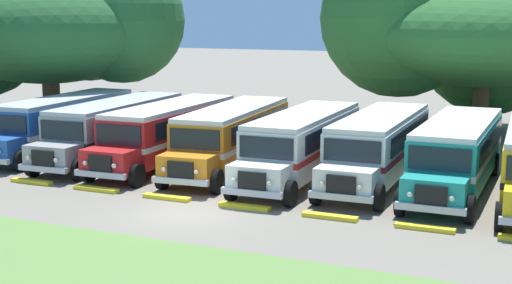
# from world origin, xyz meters

# --- Properties ---
(ground_plane) EXTENTS (220.00, 220.00, 0.00)m
(ground_plane) POSITION_xyz_m (0.00, 0.00, 0.00)
(ground_plane) COLOR slate
(parked_bus_slot_0) EXTENTS (3.14, 10.90, 2.82)m
(parked_bus_slot_0) POSITION_xyz_m (-11.70, 7.93, 1.58)
(parked_bus_slot_0) COLOR #23519E
(parked_bus_slot_0) RESTS_ON ground_plane
(parked_bus_slot_1) EXTENTS (3.13, 10.90, 2.82)m
(parked_bus_slot_1) POSITION_xyz_m (-8.15, 7.47, 1.58)
(parked_bus_slot_1) COLOR #9E9993
(parked_bus_slot_1) RESTS_ON ground_plane
(parked_bus_slot_2) EXTENTS (2.90, 10.87, 2.82)m
(parked_bus_slot_2) POSITION_xyz_m (-5.12, 7.54, 1.58)
(parked_bus_slot_2) COLOR red
(parked_bus_slot_2) RESTS_ON ground_plane
(parked_bus_slot_3) EXTENTS (3.49, 10.96, 2.82)m
(parked_bus_slot_3) POSITION_xyz_m (-1.89, 7.81, 1.58)
(parked_bus_slot_3) COLOR orange
(parked_bus_slot_3) RESTS_ON ground_plane
(parked_bus_slot_4) EXTENTS (2.92, 10.87, 2.82)m
(parked_bus_slot_4) POSITION_xyz_m (1.79, 7.26, 1.58)
(parked_bus_slot_4) COLOR silver
(parked_bus_slot_4) RESTS_ON ground_plane
(parked_bus_slot_5) EXTENTS (2.86, 10.86, 2.82)m
(parked_bus_slot_5) POSITION_xyz_m (4.99, 8.02, 1.58)
(parked_bus_slot_5) COLOR silver
(parked_bus_slot_5) RESTS_ON ground_plane
(parked_bus_slot_6) EXTENTS (2.72, 10.85, 2.82)m
(parked_bus_slot_6) POSITION_xyz_m (8.32, 7.74, 1.58)
(parked_bus_slot_6) COLOR teal
(parked_bus_slot_6) RESTS_ON ground_plane
(curb_wheelstop_1) EXTENTS (2.00, 0.36, 0.15)m
(curb_wheelstop_1) POSITION_xyz_m (-8.29, 1.48, 0.07)
(curb_wheelstop_1) COLOR yellow
(curb_wheelstop_1) RESTS_ON ground_plane
(curb_wheelstop_2) EXTENTS (2.00, 0.36, 0.15)m
(curb_wheelstop_2) POSITION_xyz_m (-4.98, 1.48, 0.07)
(curb_wheelstop_2) COLOR yellow
(curb_wheelstop_2) RESTS_ON ground_plane
(curb_wheelstop_3) EXTENTS (2.00, 0.36, 0.15)m
(curb_wheelstop_3) POSITION_xyz_m (-1.66, 1.48, 0.07)
(curb_wheelstop_3) COLOR yellow
(curb_wheelstop_3) RESTS_ON ground_plane
(curb_wheelstop_4) EXTENTS (2.00, 0.36, 0.15)m
(curb_wheelstop_4) POSITION_xyz_m (1.66, 1.48, 0.07)
(curb_wheelstop_4) COLOR yellow
(curb_wheelstop_4) RESTS_ON ground_plane
(curb_wheelstop_5) EXTENTS (2.00, 0.36, 0.15)m
(curb_wheelstop_5) POSITION_xyz_m (4.98, 1.48, 0.07)
(curb_wheelstop_5) COLOR yellow
(curb_wheelstop_5) RESTS_ON ground_plane
(curb_wheelstop_6) EXTENTS (2.00, 0.36, 0.15)m
(curb_wheelstop_6) POSITION_xyz_m (8.29, 1.48, 0.07)
(curb_wheelstop_6) COLOR yellow
(curb_wheelstop_6) RESTS_ON ground_plane
(broad_shade_tree) EXTENTS (16.76, 15.19, 11.44)m
(broad_shade_tree) POSITION_xyz_m (7.04, 21.84, 6.08)
(broad_shade_tree) COLOR brown
(broad_shade_tree) RESTS_ON ground_plane
(secondary_tree) EXTENTS (15.79, 14.10, 10.49)m
(secondary_tree) POSITION_xyz_m (-17.00, 14.19, 6.15)
(secondary_tree) COLOR brown
(secondary_tree) RESTS_ON ground_plane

